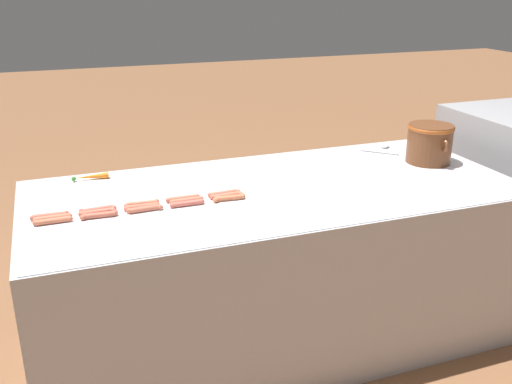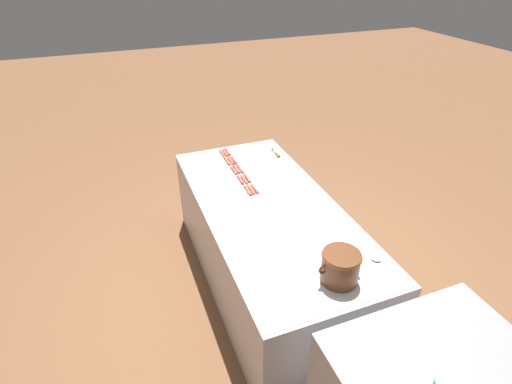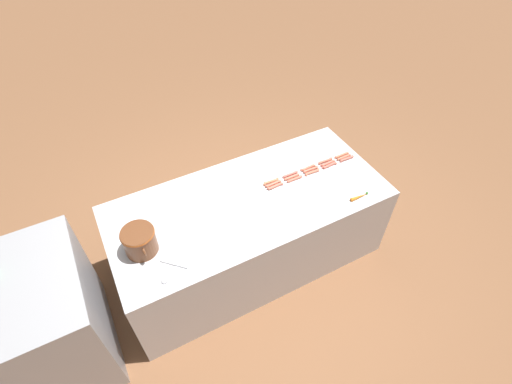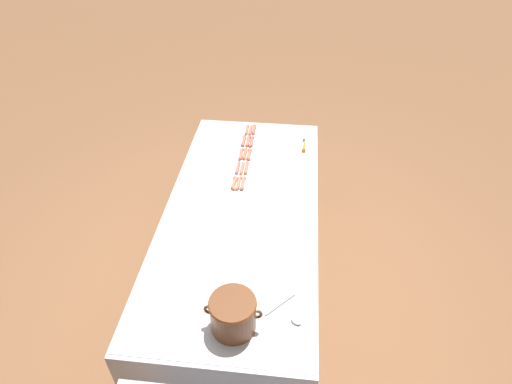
# 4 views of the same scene
# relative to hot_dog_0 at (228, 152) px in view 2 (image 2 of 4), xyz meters

# --- Properties ---
(ground_plane) EXTENTS (20.00, 20.00, 0.00)m
(ground_plane) POSITION_rel_hot_dog_0_xyz_m (-0.03, 1.04, -0.84)
(ground_plane) COLOR brown
(griddle_counter) EXTENTS (1.07, 2.38, 0.83)m
(griddle_counter) POSITION_rel_hot_dog_0_xyz_m (-0.03, 1.04, -0.43)
(griddle_counter) COLOR #BCBCC1
(griddle_counter) RESTS_ON ground_plane
(hot_dog_0) EXTENTS (0.03, 0.16, 0.02)m
(hot_dog_0) POSITION_rel_hot_dog_0_xyz_m (0.00, 0.00, 0.00)
(hot_dog_0) COLOR #CA6553
(hot_dog_0) RESTS_ON griddle_counter
(hot_dog_1) EXTENTS (0.04, 0.16, 0.02)m
(hot_dog_1) POSITION_rel_hot_dog_0_xyz_m (-0.00, 0.20, 0.00)
(hot_dog_1) COLOR #D86754
(hot_dog_1) RESTS_ON griddle_counter
(hot_dog_2) EXTENTS (0.03, 0.16, 0.02)m
(hot_dog_2) POSITION_rel_hot_dog_0_xyz_m (-0.00, 0.39, 0.00)
(hot_dog_2) COLOR #D16C51
(hot_dog_2) RESTS_ON griddle_counter
(hot_dog_3) EXTENTS (0.03, 0.16, 0.02)m
(hot_dog_3) POSITION_rel_hot_dog_0_xyz_m (-0.00, 0.58, 0.00)
(hot_dog_3) COLOR #CD6950
(hot_dog_3) RESTS_ON griddle_counter
(hot_dog_4) EXTENTS (0.03, 0.16, 0.02)m
(hot_dog_4) POSITION_rel_hot_dog_0_xyz_m (-0.00, 0.77, 0.00)
(hot_dog_4) COLOR #D16C55
(hot_dog_4) RESTS_ON griddle_counter
(hot_dog_5) EXTENTS (0.02, 0.16, 0.02)m
(hot_dog_5) POSITION_rel_hot_dog_0_xyz_m (0.03, 0.01, 0.00)
(hot_dog_5) COLOR #D07154
(hot_dog_5) RESTS_ON griddle_counter
(hot_dog_6) EXTENTS (0.03, 0.16, 0.02)m
(hot_dog_6) POSITION_rel_hot_dog_0_xyz_m (0.03, 0.19, 0.00)
(hot_dog_6) COLOR #D76B56
(hot_dog_6) RESTS_ON griddle_counter
(hot_dog_7) EXTENTS (0.03, 0.16, 0.02)m
(hot_dog_7) POSITION_rel_hot_dog_0_xyz_m (0.03, 0.38, 0.00)
(hot_dog_7) COLOR #D66B52
(hot_dog_7) RESTS_ON griddle_counter
(hot_dog_8) EXTENTS (0.02, 0.16, 0.02)m
(hot_dog_8) POSITION_rel_hot_dog_0_xyz_m (0.03, 0.59, 0.00)
(hot_dog_8) COLOR #CC6E55
(hot_dog_8) RESTS_ON griddle_counter
(hot_dog_9) EXTENTS (0.03, 0.16, 0.02)m
(hot_dog_9) POSITION_rel_hot_dog_0_xyz_m (0.03, 0.77, 0.00)
(hot_dog_9) COLOR #D77056
(hot_dog_9) RESTS_ON griddle_counter
(hot_dog_10) EXTENTS (0.03, 0.16, 0.02)m
(hot_dog_10) POSITION_rel_hot_dog_0_xyz_m (0.06, 0.01, 0.00)
(hot_dog_10) COLOR #D47050
(hot_dog_10) RESTS_ON griddle_counter
(hot_dog_11) EXTENTS (0.03, 0.16, 0.02)m
(hot_dog_11) POSITION_rel_hot_dog_0_xyz_m (0.07, 0.20, 0.00)
(hot_dog_11) COLOR #CB664F
(hot_dog_11) RESTS_ON griddle_counter
(hot_dog_12) EXTENTS (0.03, 0.16, 0.02)m
(hot_dog_12) POSITION_rel_hot_dog_0_xyz_m (0.06, 0.39, 0.00)
(hot_dog_12) COLOR #CE6A51
(hot_dog_12) RESTS_ON griddle_counter
(hot_dog_13) EXTENTS (0.03, 0.16, 0.02)m
(hot_dog_13) POSITION_rel_hot_dog_0_xyz_m (0.06, 0.58, 0.00)
(hot_dog_13) COLOR #CF6556
(hot_dog_13) RESTS_ON griddle_counter
(hot_dog_14) EXTENTS (0.03, 0.16, 0.02)m
(hot_dog_14) POSITION_rel_hot_dog_0_xyz_m (0.06, 0.78, 0.00)
(hot_dog_14) COLOR #D2724C
(hot_dog_14) RESTS_ON griddle_counter
(bean_pot) EXTENTS (0.31, 0.25, 0.21)m
(bean_pot) POSITION_rel_hot_dog_0_xyz_m (-0.11, 1.98, 0.11)
(bean_pot) COLOR brown
(bean_pot) RESTS_ON griddle_counter
(serving_spoon) EXTENTS (0.22, 0.22, 0.02)m
(serving_spoon) POSITION_rel_hot_dog_0_xyz_m (-0.41, 1.89, -0.00)
(serving_spoon) COLOR #B7B7BC
(serving_spoon) RESTS_ON griddle_counter
(carrot) EXTENTS (0.04, 0.18, 0.03)m
(carrot) POSITION_rel_hot_dog_0_xyz_m (-0.45, 0.21, 0.00)
(carrot) COLOR orange
(carrot) RESTS_ON griddle_counter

